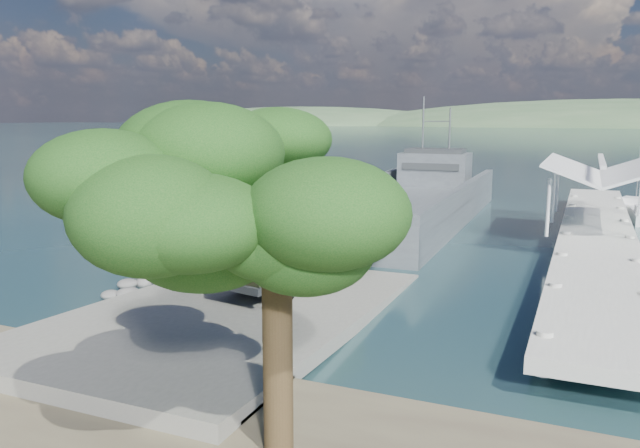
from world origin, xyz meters
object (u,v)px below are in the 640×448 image
at_px(soldier, 229,275).
at_px(sailboat_far, 635,206).
at_px(pier, 597,222).
at_px(overhang_tree, 264,194).
at_px(landing_craft, 406,211).
at_px(military_truck, 304,239).

distance_m(soldier, sailboat_far, 40.53).
distance_m(pier, overhang_tree, 29.18).
bearing_deg(landing_craft, soldier, -93.25).
relative_size(pier, landing_craft, 1.27).
height_order(landing_craft, military_truck, landing_craft).
relative_size(pier, soldier, 24.45).
bearing_deg(pier, military_truck, -128.04).
relative_size(military_truck, sailboat_far, 1.25).
bearing_deg(sailboat_far, pier, -81.10).
distance_m(pier, sailboat_far, 18.41).
xyz_separation_m(landing_craft, soldier, (-0.90, -23.55, 0.56)).
distance_m(landing_craft, overhang_tree, 33.70).
height_order(soldier, sailboat_far, sailboat_far).
xyz_separation_m(pier, military_truck, (-12.01, -15.35, 0.81)).
xyz_separation_m(soldier, sailboat_far, (17.00, 36.78, -1.03)).
relative_size(sailboat_far, overhang_tree, 0.83).
xyz_separation_m(pier, overhang_tree, (-7.21, -27.92, 4.46)).
height_order(pier, military_truck, pier).
relative_size(soldier, overhang_tree, 0.22).
bearing_deg(sailboat_far, military_truck, -95.66).
height_order(pier, overhang_tree, overhang_tree).
bearing_deg(soldier, sailboat_far, 61.79).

